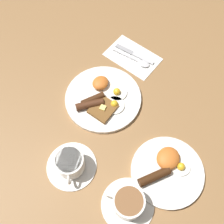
# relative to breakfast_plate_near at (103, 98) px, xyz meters

# --- Properties ---
(ground_plane) EXTENTS (3.00, 3.00, 0.00)m
(ground_plane) POSITION_rel_breakfast_plate_near_xyz_m (-0.00, -0.00, -0.01)
(ground_plane) COLOR olive
(breakfast_plate_near) EXTENTS (0.28, 0.28, 0.04)m
(breakfast_plate_near) POSITION_rel_breakfast_plate_near_xyz_m (0.00, 0.00, 0.00)
(breakfast_plate_near) COLOR white
(breakfast_plate_near) RESTS_ON ground_plane
(breakfast_plate_far) EXTENTS (0.24, 0.24, 0.05)m
(breakfast_plate_far) POSITION_rel_breakfast_plate_near_xyz_m (0.07, 0.33, 0.00)
(breakfast_plate_far) COLOR white
(breakfast_plate_far) RESTS_ON ground_plane
(teacup_near) EXTENTS (0.16, 0.16, 0.08)m
(teacup_near) POSITION_rel_breakfast_plate_near_xyz_m (0.26, 0.09, 0.02)
(teacup_near) COLOR white
(teacup_near) RESTS_ON ground_plane
(teacup_far) EXTENTS (0.16, 0.16, 0.08)m
(teacup_far) POSITION_rel_breakfast_plate_near_xyz_m (0.23, 0.30, 0.02)
(teacup_far) COLOR white
(teacup_far) RESTS_ON ground_plane
(napkin) EXTENTS (0.14, 0.21, 0.01)m
(napkin) POSITION_rel_breakfast_plate_near_xyz_m (-0.23, -0.04, -0.01)
(napkin) COLOR white
(napkin) RESTS_ON ground_plane
(knife) EXTENTS (0.04, 0.18, 0.01)m
(knife) POSITION_rel_breakfast_plate_near_xyz_m (-0.24, -0.05, -0.01)
(knife) COLOR silver
(knife) RESTS_ON napkin
(spoon) EXTENTS (0.05, 0.17, 0.01)m
(spoon) POSITION_rel_breakfast_plate_near_xyz_m (-0.22, 0.00, -0.00)
(spoon) COLOR silver
(spoon) RESTS_ON napkin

